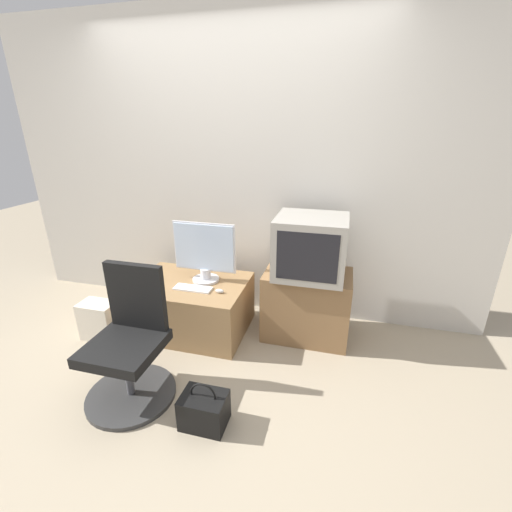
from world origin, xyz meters
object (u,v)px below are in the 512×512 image
object	(u,v)px
mouse	(220,291)
office_chair	(130,349)
cardboard_box_lower	(100,320)
handbag	(204,410)
main_monitor	(204,253)
keyboard	(193,288)
crt_tv	(311,247)

from	to	relation	value
mouse	office_chair	distance (m)	0.79
cardboard_box_lower	handbag	distance (m)	1.35
main_monitor	office_chair	size ratio (longest dim) A/B	0.61
keyboard	office_chair	distance (m)	0.72
handbag	mouse	bearing A→B (deg)	103.13
mouse	handbag	distance (m)	0.92
keyboard	main_monitor	bearing A→B (deg)	78.05
mouse	crt_tv	size ratio (longest dim) A/B	0.13
keyboard	mouse	distance (m)	0.23
main_monitor	keyboard	size ratio (longest dim) A/B	1.73
crt_tv	office_chair	bearing A→B (deg)	-137.74
crt_tv	cardboard_box_lower	distance (m)	1.85
main_monitor	mouse	world-z (taller)	main_monitor
keyboard	handbag	distance (m)	1.00
mouse	office_chair	xyz separation A→B (m)	(-0.37, -0.69, -0.12)
crt_tv	handbag	xyz separation A→B (m)	(-0.48, -1.08, -0.70)
keyboard	cardboard_box_lower	size ratio (longest dim) A/B	0.96
keyboard	office_chair	size ratio (longest dim) A/B	0.35
handbag	cardboard_box_lower	bearing A→B (deg)	152.52
main_monitor	crt_tv	xyz separation A→B (m)	(0.86, 0.06, 0.11)
main_monitor	keyboard	bearing A→B (deg)	-101.95
office_chair	keyboard	bearing A→B (deg)	79.13
office_chair	crt_tv	bearing A→B (deg)	42.26
crt_tv	handbag	distance (m)	1.37
crt_tv	office_chair	xyz separation A→B (m)	(-1.04, -0.94, -0.47)
keyboard	office_chair	bearing A→B (deg)	-100.87
handbag	office_chair	bearing A→B (deg)	166.34
office_chair	handbag	bearing A→B (deg)	-13.66
main_monitor	handbag	distance (m)	1.24
crt_tv	cardboard_box_lower	size ratio (longest dim) A/B	1.67
main_monitor	handbag	xyz separation A→B (m)	(0.39, -1.02, -0.60)
crt_tv	office_chair	size ratio (longest dim) A/B	0.61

